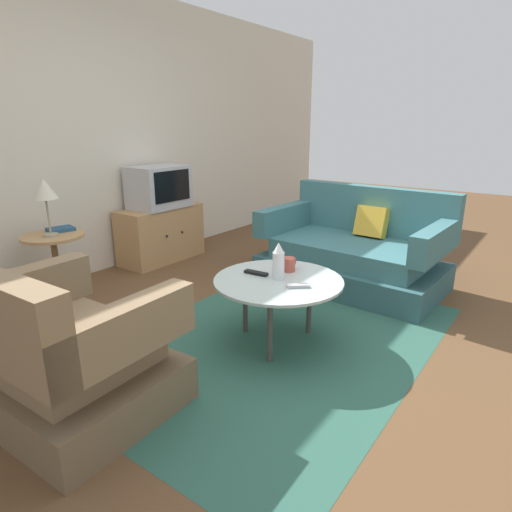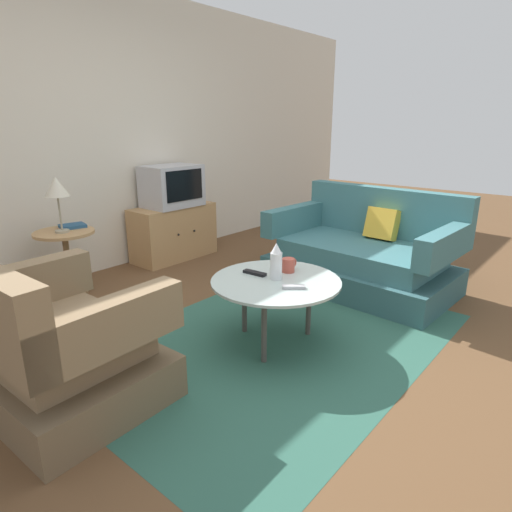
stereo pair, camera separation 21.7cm
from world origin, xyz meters
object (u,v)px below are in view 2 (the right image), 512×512
at_px(side_table, 66,249).
at_px(armchair, 56,350).
at_px(coffee_table, 275,285).
at_px(table_lamp, 57,189).
at_px(tv_stand, 174,232).
at_px(mug, 289,265).
at_px(book, 73,226).
at_px(tv_remote_dark, 255,273).
at_px(television, 172,186).
at_px(vase, 276,262).
at_px(couch, 364,255).
at_px(tv_remote_silver, 294,287).

bearing_deg(side_table, armchair, -119.29).
xyz_separation_m(coffee_table, table_lamp, (-0.49, 1.87, 0.52)).
height_order(armchair, table_lamp, table_lamp).
distance_m(tv_stand, mug, 2.13).
distance_m(coffee_table, side_table, 1.95).
relative_size(armchair, book, 4.39).
distance_m(tv_remote_dark, book, 1.83).
distance_m(side_table, television, 1.36).
bearing_deg(vase, mug, 7.32).
bearing_deg(couch, tv_remote_silver, 101.66).
xyz_separation_m(television, mug, (-0.64, -2.01, -0.30)).
bearing_deg(table_lamp, coffee_table, -75.23).
height_order(tv_stand, book, book).
xyz_separation_m(mug, tv_remote_silver, (-0.24, -0.21, -0.04)).
bearing_deg(table_lamp, side_table, 47.60).
distance_m(table_lamp, tv_remote_dark, 1.82).
bearing_deg(tv_remote_silver, table_lamp, -27.91).
xyz_separation_m(mug, tv_remote_dark, (-0.19, 0.14, -0.04)).
bearing_deg(couch, coffee_table, 94.47).
relative_size(vase, book, 1.06).
height_order(table_lamp, tv_remote_silver, table_lamp).
xyz_separation_m(tv_stand, tv_remote_dark, (-0.83, -1.88, 0.18)).
xyz_separation_m(tv_stand, book, (-1.18, -0.08, 0.29)).
bearing_deg(tv_remote_silver, book, -32.11).
distance_m(mug, tv_remote_dark, 0.25).
distance_m(tv_stand, vase, 2.21).
relative_size(couch, table_lamp, 3.53).
bearing_deg(couch, tv_stand, 18.07).
distance_m(television, mug, 2.12).
relative_size(armchair, tv_remote_silver, 7.52).
height_order(tv_remote_dark, tv_remote_silver, same).
distance_m(armchair, tv_remote_silver, 1.39).
height_order(table_lamp, vase, table_lamp).
bearing_deg(book, television, 15.64).
bearing_deg(mug, vase, -172.68).
distance_m(mug, book, 2.01).
bearing_deg(mug, book, 105.57).
height_order(couch, tv_remote_silver, couch).
bearing_deg(table_lamp, television, 7.20).
bearing_deg(vase, book, 100.63).
bearing_deg(couch, tv_remote_dark, 87.26).
distance_m(armchair, book, 1.76).
xyz_separation_m(armchair, table_lamp, (0.77, 1.38, 0.63)).
height_order(side_table, mug, side_table).
bearing_deg(television, armchair, -143.34).
distance_m(coffee_table, tv_remote_silver, 0.20).
bearing_deg(television, tv_remote_silver, -111.49).
relative_size(coffee_table, vase, 3.48).
distance_m(armchair, side_table, 1.62).
relative_size(tv_stand, television, 1.57).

